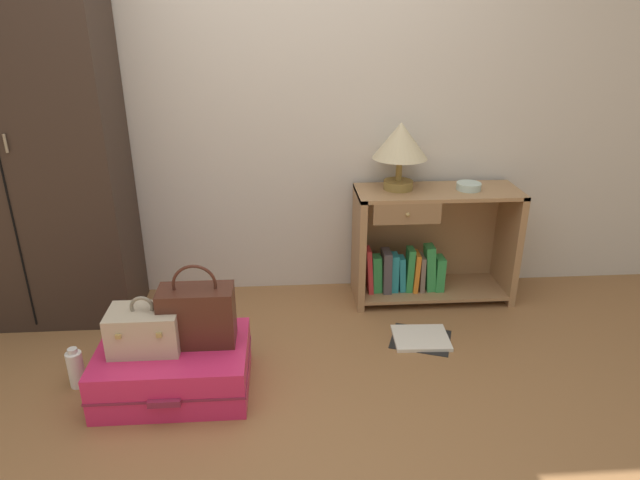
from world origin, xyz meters
name	(u,v)px	position (x,y,z in m)	size (l,w,h in m)	color
ground_plane	(265,448)	(0.00, 0.00, 0.00)	(9.00, 9.00, 0.00)	olive
back_wall	(262,78)	(0.00, 1.50, 1.30)	(6.40, 0.10, 2.60)	beige
wardrobe	(16,133)	(-1.28, 1.20, 1.06)	(1.03, 0.47, 2.13)	#33261E
bookshelf	(427,246)	(0.96, 1.26, 0.33)	(0.95, 0.37, 0.69)	#A37A51
table_lamp	(400,144)	(0.77, 1.28, 0.96)	(0.31, 0.31, 0.39)	olive
bowl	(469,186)	(1.17, 1.24, 0.71)	(0.14, 0.14, 0.04)	silver
suitcase_large	(174,368)	(-0.43, 0.42, 0.12)	(0.69, 0.51, 0.23)	#DB2860
train_case	(145,329)	(-0.54, 0.42, 0.33)	(0.31, 0.21, 0.27)	#B7A88E
handbag	(197,315)	(-0.31, 0.46, 0.37)	(0.34, 0.17, 0.39)	#472319
bottle	(76,368)	(-0.90, 0.48, 0.10)	(0.07, 0.07, 0.20)	white
open_book_on_floor	(421,338)	(0.83, 0.76, 0.01)	(0.38, 0.36, 0.02)	white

